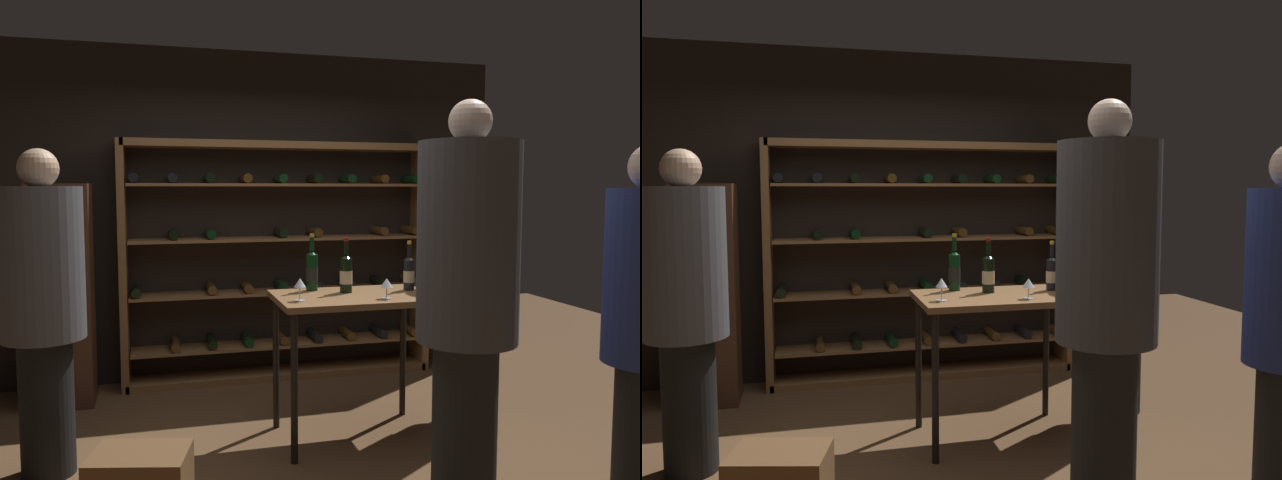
# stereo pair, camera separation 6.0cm
# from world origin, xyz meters

# --- Properties ---
(ground_plane) EXTENTS (9.75, 9.75, 0.00)m
(ground_plane) POSITION_xyz_m (0.00, 0.00, 0.00)
(ground_plane) COLOR brown
(back_wall) EXTENTS (4.57, 0.10, 2.83)m
(back_wall) POSITION_xyz_m (0.00, 1.87, 1.42)
(back_wall) COLOR black
(back_wall) RESTS_ON ground
(wine_rack) EXTENTS (2.67, 0.32, 2.05)m
(wine_rack) POSITION_xyz_m (0.26, 1.66, 1.02)
(wine_rack) COLOR brown
(wine_rack) RESTS_ON ground
(tasting_table) EXTENTS (1.04, 0.67, 0.96)m
(tasting_table) POSITION_xyz_m (0.45, 0.25, 0.84)
(tasting_table) COLOR brown
(tasting_table) RESTS_ON ground
(person_bystander_dark_jacket) EXTENTS (0.46, 0.46, 1.87)m
(person_bystander_dark_jacket) POSITION_xyz_m (-1.42, 0.20, 1.03)
(person_bystander_dark_jacket) COLOR black
(person_bystander_dark_jacket) RESTS_ON ground
(person_host_in_suit) EXTENTS (0.40, 0.41, 2.02)m
(person_host_in_suit) POSITION_xyz_m (1.51, 0.48, 1.13)
(person_host_in_suit) COLOR #262626
(person_host_in_suit) RESTS_ON ground
(person_guest_khaki) EXTENTS (0.49, 0.49, 2.07)m
(person_guest_khaki) POSITION_xyz_m (0.67, -0.84, 1.15)
(person_guest_khaki) COLOR #252525
(person_guest_khaki) RESTS_ON ground
(display_cabinet) EXTENTS (0.44, 0.36, 1.69)m
(display_cabinet) POSITION_xyz_m (-1.49, 1.41, 0.84)
(display_cabinet) COLOR #4C2D1E
(display_cabinet) RESTS_ON ground
(wine_bottle_red_label) EXTENTS (0.08, 0.08, 0.39)m
(wine_bottle_red_label) POSITION_xyz_m (0.22, 0.48, 1.09)
(wine_bottle_red_label) COLOR black
(wine_bottle_red_label) RESTS_ON tasting_table
(wine_bottle_amber_reserve) EXTENTS (0.08, 0.08, 0.34)m
(wine_bottle_amber_reserve) POSITION_xyz_m (0.87, 0.33, 1.08)
(wine_bottle_amber_reserve) COLOR black
(wine_bottle_amber_reserve) RESTS_ON tasting_table
(wine_bottle_green_slim) EXTENTS (0.09, 0.09, 0.37)m
(wine_bottle_green_slim) POSITION_xyz_m (0.42, 0.34, 1.09)
(wine_bottle_green_slim) COLOR black
(wine_bottle_green_slim) RESTS_ON tasting_table
(wine_glass_stemmed_center) EXTENTS (0.08, 0.08, 0.13)m
(wine_glass_stemmed_center) POSITION_xyz_m (0.60, 0.05, 1.05)
(wine_glass_stemmed_center) COLOR silver
(wine_glass_stemmed_center) RESTS_ON tasting_table
(wine_glass_stemmed_left) EXTENTS (0.07, 0.07, 0.14)m
(wine_glass_stemmed_left) POSITION_xyz_m (0.06, 0.12, 1.06)
(wine_glass_stemmed_left) COLOR silver
(wine_glass_stemmed_left) RESTS_ON tasting_table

